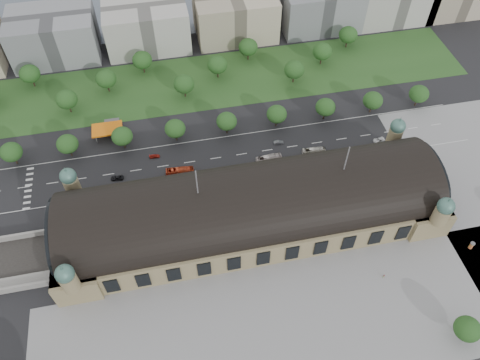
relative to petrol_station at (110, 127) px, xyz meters
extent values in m
plane|color=black|center=(53.91, -65.28, -2.95)|extent=(900.00, 900.00, 0.00)
cube|color=#887B54|center=(53.91, -65.28, 3.05)|extent=(150.00, 40.00, 12.00)
cube|color=#887B54|center=(-13.09, -65.28, 3.05)|extent=(16.00, 43.00, 12.00)
cube|color=#887B54|center=(120.91, -65.28, 3.05)|extent=(16.00, 43.00, 12.00)
cylinder|color=black|center=(53.91, -65.28, 9.05)|extent=(144.00, 37.60, 37.60)
cylinder|color=black|center=(-19.09, -65.28, 11.05)|extent=(1.20, 32.00, 32.00)
cylinder|color=black|center=(126.91, -65.28, 11.05)|extent=(1.20, 32.00, 32.00)
cylinder|color=#887B54|center=(-13.09, -44.28, 13.05)|extent=(6.00, 6.00, 8.00)
sphere|color=#436B60|center=(-13.09, -44.28, 18.55)|extent=(6.40, 6.40, 6.40)
cone|color=#436B60|center=(-13.09, -44.28, 22.55)|extent=(1.00, 1.00, 2.50)
cylinder|color=#887B54|center=(120.91, -44.28, 13.05)|extent=(6.00, 6.00, 8.00)
sphere|color=#436B60|center=(120.91, -44.28, 18.55)|extent=(6.40, 6.40, 6.40)
cone|color=#436B60|center=(120.91, -44.28, 22.55)|extent=(1.00, 1.00, 2.50)
cylinder|color=#887B54|center=(-13.09, -86.28, 13.05)|extent=(6.00, 6.00, 8.00)
sphere|color=#436B60|center=(-13.09, -86.28, 18.55)|extent=(6.40, 6.40, 6.40)
cone|color=#436B60|center=(-13.09, -86.28, 22.55)|extent=(1.00, 1.00, 2.50)
cylinder|color=#887B54|center=(120.91, -86.28, 13.05)|extent=(6.00, 6.00, 8.00)
sphere|color=#436B60|center=(120.91, -86.28, 18.55)|extent=(6.40, 6.40, 6.40)
cone|color=#436B60|center=(120.91, -86.28, 22.55)|extent=(1.00, 1.00, 2.50)
cylinder|color=#59595B|center=(33.91, -65.28, 28.55)|extent=(0.50, 0.50, 12.00)
cylinder|color=#59595B|center=(88.91, -65.28, 28.55)|extent=(0.50, 0.50, 12.00)
cube|color=gray|center=(63.91, -109.28, -2.95)|extent=(190.00, 48.00, 0.12)
cube|color=black|center=(33.91, -27.28, -2.95)|extent=(260.00, 26.00, 0.10)
cube|color=#274E1F|center=(38.91, 27.72, -2.95)|extent=(300.00, 45.00, 0.10)
cube|color=orange|center=(-1.09, -3.28, 1.75)|extent=(14.00, 9.00, 0.70)
cube|color=#59595B|center=(0.91, 2.72, -1.35)|extent=(7.00, 5.00, 3.20)
cylinder|color=#59595B|center=(-6.59, -0.08, -0.75)|extent=(0.50, 0.50, 4.40)
cylinder|color=#59595B|center=(4.41, -0.08, -0.75)|extent=(0.50, 0.50, 4.40)
cylinder|color=#59595B|center=(-6.59, -6.48, -0.75)|extent=(0.50, 0.50, 4.40)
cylinder|color=#59595B|center=(4.41, -6.48, -0.75)|extent=(0.50, 0.50, 4.40)
cube|color=gray|center=(-26.09, 67.72, 9.05)|extent=(45.00, 32.00, 24.00)
cube|color=#B6B3AC|center=(23.91, 67.72, 9.05)|extent=(45.00, 32.00, 24.00)
cube|color=#BDAF94|center=(73.91, 67.72, 9.05)|extent=(45.00, 32.00, 24.00)
cube|color=gray|center=(123.91, 67.72, 9.05)|extent=(45.00, 32.00, 24.00)
cylinder|color=#2D2116|center=(-42.09, -12.28, -0.79)|extent=(0.70, 0.70, 4.32)
ellipsoid|color=#194719|center=(-42.09, -12.28, 4.49)|extent=(9.60, 9.60, 8.16)
cylinder|color=#2D2116|center=(-18.09, -12.28, -0.79)|extent=(0.70, 0.70, 4.32)
ellipsoid|color=#194719|center=(-18.09, -12.28, 4.49)|extent=(9.60, 9.60, 8.16)
cylinder|color=#2D2116|center=(5.91, -12.28, -0.79)|extent=(0.70, 0.70, 4.32)
ellipsoid|color=#194719|center=(5.91, -12.28, 4.49)|extent=(9.60, 9.60, 8.16)
cylinder|color=#2D2116|center=(29.91, -12.28, -0.79)|extent=(0.70, 0.70, 4.32)
ellipsoid|color=#194719|center=(29.91, -12.28, 4.49)|extent=(9.60, 9.60, 8.16)
cylinder|color=#2D2116|center=(53.91, -12.28, -0.79)|extent=(0.70, 0.70, 4.32)
ellipsoid|color=#194719|center=(53.91, -12.28, 4.49)|extent=(9.60, 9.60, 8.16)
cylinder|color=#2D2116|center=(77.91, -12.28, -0.79)|extent=(0.70, 0.70, 4.32)
ellipsoid|color=#194719|center=(77.91, -12.28, 4.49)|extent=(9.60, 9.60, 8.16)
cylinder|color=#2D2116|center=(101.91, -12.28, -0.79)|extent=(0.70, 0.70, 4.32)
ellipsoid|color=#194719|center=(101.91, -12.28, 4.49)|extent=(9.60, 9.60, 8.16)
cylinder|color=#2D2116|center=(125.91, -12.28, -0.79)|extent=(0.70, 0.70, 4.32)
ellipsoid|color=#194719|center=(125.91, -12.28, 4.49)|extent=(9.60, 9.60, 8.16)
cylinder|color=#2D2116|center=(149.91, -12.28, -0.79)|extent=(0.70, 0.70, 4.32)
ellipsoid|color=#194719|center=(149.91, -12.28, 4.49)|extent=(9.60, 9.60, 8.16)
cylinder|color=#2D2116|center=(-38.09, 41.72, -0.61)|extent=(0.70, 0.70, 4.68)
ellipsoid|color=#194719|center=(-38.09, 41.72, 5.11)|extent=(10.40, 10.40, 8.84)
cylinder|color=#2D2116|center=(-19.09, 17.72, -0.61)|extent=(0.70, 0.70, 4.68)
ellipsoid|color=#194719|center=(-19.09, 17.72, 5.11)|extent=(10.40, 10.40, 8.84)
cylinder|color=#2D2116|center=(-0.09, 29.72, -0.61)|extent=(0.70, 0.70, 4.68)
ellipsoid|color=#194719|center=(-0.09, 29.72, 5.11)|extent=(10.40, 10.40, 8.84)
cylinder|color=#2D2116|center=(18.91, 41.72, -0.61)|extent=(0.70, 0.70, 4.68)
ellipsoid|color=#194719|center=(18.91, 41.72, 5.11)|extent=(10.40, 10.40, 8.84)
cylinder|color=#2D2116|center=(37.91, 17.72, -0.61)|extent=(0.70, 0.70, 4.68)
ellipsoid|color=#194719|center=(37.91, 17.72, 5.11)|extent=(10.40, 10.40, 8.84)
cylinder|color=#2D2116|center=(56.91, 29.72, -0.61)|extent=(0.70, 0.70, 4.68)
ellipsoid|color=#194719|center=(56.91, 29.72, 5.11)|extent=(10.40, 10.40, 8.84)
cylinder|color=#2D2116|center=(75.91, 41.72, -0.61)|extent=(0.70, 0.70, 4.68)
ellipsoid|color=#194719|center=(75.91, 41.72, 5.11)|extent=(10.40, 10.40, 8.84)
cylinder|color=#2D2116|center=(94.91, 17.72, -0.61)|extent=(0.70, 0.70, 4.68)
ellipsoid|color=#194719|center=(94.91, 17.72, 5.11)|extent=(10.40, 10.40, 8.84)
cylinder|color=#2D2116|center=(113.91, 29.72, -0.61)|extent=(0.70, 0.70, 4.68)
ellipsoid|color=#194719|center=(113.91, 29.72, 5.11)|extent=(10.40, 10.40, 8.84)
cylinder|color=#2D2116|center=(132.91, 41.72, -0.61)|extent=(0.70, 0.70, 4.68)
ellipsoid|color=#194719|center=(132.91, 41.72, 5.11)|extent=(10.40, 10.40, 8.84)
cylinder|color=#2D2116|center=(113.91, -125.28, -0.97)|extent=(0.70, 0.70, 3.96)
ellipsoid|color=#194719|center=(113.91, -125.28, 3.87)|extent=(9.00, 9.00, 7.65)
imported|color=black|center=(1.61, -30.62, -2.19)|extent=(5.67, 3.06, 1.51)
imported|color=maroon|center=(18.80, -21.06, -2.26)|extent=(4.81, 2.16, 1.37)
imported|color=#1C1D4F|center=(68.27, -34.46, -2.18)|extent=(4.58, 1.96, 1.54)
imported|color=slate|center=(76.13, -24.14, -2.20)|extent=(4.70, 2.06, 1.50)
imported|color=silver|center=(122.44, -32.05, -2.18)|extent=(5.79, 3.15, 1.54)
imported|color=black|center=(-18.59, -44.28, -2.29)|extent=(3.97, 3.57, 1.31)
imported|color=maroon|center=(5.05, -40.67, -2.16)|extent=(6.21, 5.24, 1.58)
imported|color=#161740|center=(3.15, -40.28, -2.13)|extent=(5.84, 5.27, 1.63)
imported|color=slate|center=(7.63, -44.28, -2.18)|extent=(4.86, 3.35, 1.54)
imported|color=silver|center=(16.46, -44.28, -2.26)|extent=(4.31, 3.50, 1.38)
imported|color=#969A9E|center=(12.75, -40.28, -2.17)|extent=(6.15, 4.79, 1.55)
imported|color=black|center=(20.32, -40.28, -2.13)|extent=(5.93, 5.16, 1.64)
imported|color=#D24321|center=(28.91, -33.28, -1.23)|extent=(12.54, 3.89, 3.44)
imported|color=beige|center=(69.03, -33.86, -1.30)|extent=(11.95, 3.38, 3.29)
imported|color=beige|center=(90.37, -33.32, -1.46)|extent=(10.83, 3.33, 2.97)
cylinder|color=#BF2F3E|center=(135.02, -93.76, -1.36)|extent=(1.48, 1.48, 3.17)
cylinder|color=#59595B|center=(135.02, -93.76, 0.33)|extent=(1.80, 1.80, 0.26)
imported|color=gray|center=(96.96, -98.82, -2.13)|extent=(0.92, 0.73, 1.65)
imported|color=gray|center=(120.58, -123.58, -2.06)|extent=(1.13, 1.21, 1.79)
camera|label=1|loc=(27.96, -168.67, 154.79)|focal=35.00mm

